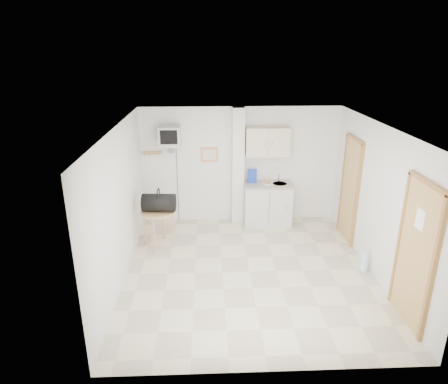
{
  "coord_description": "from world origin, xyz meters",
  "views": [
    {
      "loc": [
        -0.69,
        -5.96,
        3.66
      ],
      "look_at": [
        -0.41,
        0.6,
        1.25
      ],
      "focal_mm": 32.0,
      "sensor_mm": 36.0,
      "label": 1
    }
  ],
  "objects_px": {
    "round_table": "(158,215)",
    "water_bottle": "(364,262)",
    "crt_television": "(170,137)",
    "duffel_bag": "(159,203)"
  },
  "relations": [
    {
      "from": "round_table",
      "to": "crt_television",
      "type": "bearing_deg",
      "value": 78.36
    },
    {
      "from": "crt_television",
      "to": "round_table",
      "type": "height_order",
      "value": "crt_television"
    },
    {
      "from": "crt_television",
      "to": "duffel_bag",
      "type": "relative_size",
      "value": 3.38
    },
    {
      "from": "round_table",
      "to": "water_bottle",
      "type": "height_order",
      "value": "round_table"
    },
    {
      "from": "round_table",
      "to": "water_bottle",
      "type": "bearing_deg",
      "value": -16.7
    },
    {
      "from": "crt_television",
      "to": "round_table",
      "type": "bearing_deg",
      "value": -101.64
    },
    {
      "from": "round_table",
      "to": "water_bottle",
      "type": "relative_size",
      "value": 1.97
    },
    {
      "from": "round_table",
      "to": "water_bottle",
      "type": "xyz_separation_m",
      "value": [
        3.63,
        -1.09,
        -0.46
      ]
    },
    {
      "from": "duffel_bag",
      "to": "round_table",
      "type": "bearing_deg",
      "value": 155.71
    },
    {
      "from": "crt_television",
      "to": "duffel_bag",
      "type": "distance_m",
      "value": 1.44
    }
  ]
}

